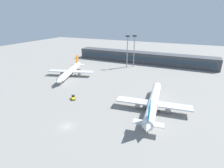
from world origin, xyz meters
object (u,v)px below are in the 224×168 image
object	(u,v)px
airplane_near	(153,101)
baggage_tug_yellow	(73,98)
airplane_mid	(70,71)
floodlight_tower_east	(127,49)
floodlight_tower_west	(134,49)

from	to	relation	value
airplane_near	baggage_tug_yellow	xyz separation A→B (m)	(-37.86, -6.46, -2.67)
airplane_near	baggage_tug_yellow	bearing A→B (deg)	-170.31
airplane_mid	baggage_tug_yellow	xyz separation A→B (m)	(23.20, -28.86, -2.50)
baggage_tug_yellow	floodlight_tower_east	distance (m)	68.24
airplane_mid	floodlight_tower_west	size ratio (longest dim) A/B	1.73
airplane_mid	floodlight_tower_east	bearing A→B (deg)	54.55
floodlight_tower_west	floodlight_tower_east	size ratio (longest dim) A/B	1.00
airplane_near	baggage_tug_yellow	distance (m)	38.50
airplane_mid	baggage_tug_yellow	world-z (taller)	airplane_mid
floodlight_tower_west	airplane_near	bearing A→B (deg)	-65.05
airplane_near	floodlight_tower_west	world-z (taller)	floodlight_tower_west
baggage_tug_yellow	airplane_near	bearing A→B (deg)	9.69
baggage_tug_yellow	floodlight_tower_west	distance (m)	72.30
floodlight_tower_east	airplane_mid	bearing A→B (deg)	-125.45
airplane_near	floodlight_tower_west	size ratio (longest dim) A/B	1.87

